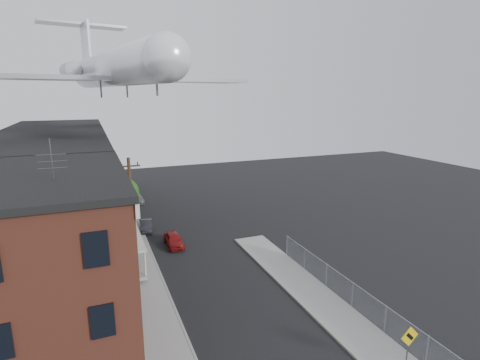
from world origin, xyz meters
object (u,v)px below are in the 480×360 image
object	(u,v)px
car_far	(137,198)
warning_sign	(409,343)
utility_pole	(132,209)
airplane	(114,68)
street_tree	(125,194)
car_near	(174,240)
car_mid	(146,226)

from	to	relation	value
car_far	warning_sign	bearing A→B (deg)	-79.27
utility_pole	airplane	xyz separation A→B (m)	(-0.05, 8.08, 11.78)
street_tree	car_far	xyz separation A→B (m)	(2.06, 8.43, -2.91)
utility_pole	airplane	bearing A→B (deg)	90.34
warning_sign	utility_pole	world-z (taller)	utility_pole
warning_sign	utility_pole	size ratio (longest dim) A/B	0.31
street_tree	airplane	world-z (taller)	airplane
car_near	utility_pole	bearing A→B (deg)	-152.98
car_far	airplane	size ratio (longest dim) A/B	0.13
street_tree	airplane	bearing A→B (deg)	-101.50
street_tree	car_far	size ratio (longest dim) A/B	1.39
utility_pole	street_tree	size ratio (longest dim) A/B	1.73
car_near	car_far	xyz separation A→B (m)	(-1.41, 16.40, -0.08)
utility_pole	car_far	xyz separation A→B (m)	(2.39, 18.35, -4.13)
street_tree	utility_pole	bearing A→B (deg)	-91.89
warning_sign	utility_pole	xyz separation A→B (m)	(-11.20, 19.03, 2.79)
car_near	warning_sign	bearing A→B (deg)	-70.77
utility_pole	car_near	bearing A→B (deg)	27.22
warning_sign	street_tree	xyz separation A→B (m)	(-10.87, 28.95, 1.57)
airplane	warning_sign	bearing A→B (deg)	-67.47
car_near	airplane	xyz separation A→B (m)	(-3.85, 6.13, 15.83)
car_mid	car_far	distance (m)	11.31
street_tree	airplane	size ratio (longest dim) A/B	0.18
car_near	car_mid	size ratio (longest dim) A/B	1.12
street_tree	car_mid	distance (m)	4.42
car_near	airplane	world-z (taller)	airplane
warning_sign	car_near	size ratio (longest dim) A/B	0.76
utility_pole	street_tree	distance (m)	10.00
car_far	airplane	xyz separation A→B (m)	(-2.44, -10.27, 15.91)
warning_sign	car_far	size ratio (longest dim) A/B	0.75
utility_pole	car_far	size ratio (longest dim) A/B	2.40
utility_pole	street_tree	world-z (taller)	utility_pole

